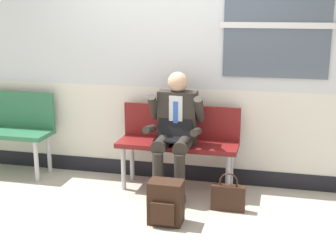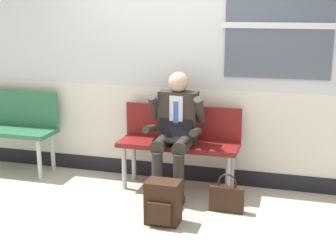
# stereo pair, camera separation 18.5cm
# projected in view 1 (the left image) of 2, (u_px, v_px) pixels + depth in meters

# --- Properties ---
(ground_plane) EXTENTS (18.00, 18.00, 0.00)m
(ground_plane) POSITION_uv_depth(u_px,v_px,m) (162.00, 196.00, 4.87)
(ground_plane) COLOR #B2A899
(station_wall) EXTENTS (6.55, 0.16, 2.70)m
(station_wall) POSITION_uv_depth(u_px,v_px,m) (176.00, 61.00, 5.08)
(station_wall) COLOR silver
(station_wall) RESTS_ON ground
(bench_with_person) EXTENTS (1.28, 0.42, 0.89)m
(bench_with_person) POSITION_uv_depth(u_px,v_px,m) (179.00, 138.00, 4.99)
(bench_with_person) COLOR maroon
(bench_with_person) RESTS_ON ground
(bench_empty) EXTENTS (1.15, 0.42, 0.95)m
(bench_empty) POSITION_uv_depth(u_px,v_px,m) (5.00, 125.00, 5.47)
(bench_empty) COLOR #2D6B47
(bench_empty) RESTS_ON ground
(person_seated) EXTENTS (0.57, 0.70, 1.27)m
(person_seated) POSITION_uv_depth(u_px,v_px,m) (175.00, 130.00, 4.77)
(person_seated) COLOR #2D2823
(person_seated) RESTS_ON ground
(backpack) EXTENTS (0.31, 0.25, 0.40)m
(backpack) POSITION_uv_depth(u_px,v_px,m) (166.00, 203.00, 4.22)
(backpack) COLOR #331E14
(backpack) RESTS_ON ground
(handbag) EXTENTS (0.33, 0.08, 0.38)m
(handbag) POSITION_uv_depth(u_px,v_px,m) (228.00, 197.00, 4.50)
(handbag) COLOR #331E14
(handbag) RESTS_ON ground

